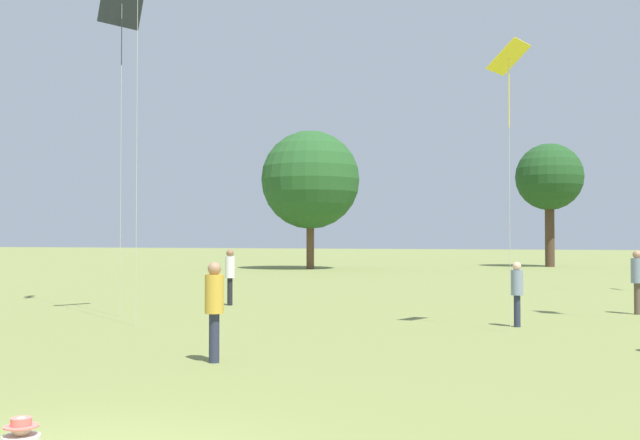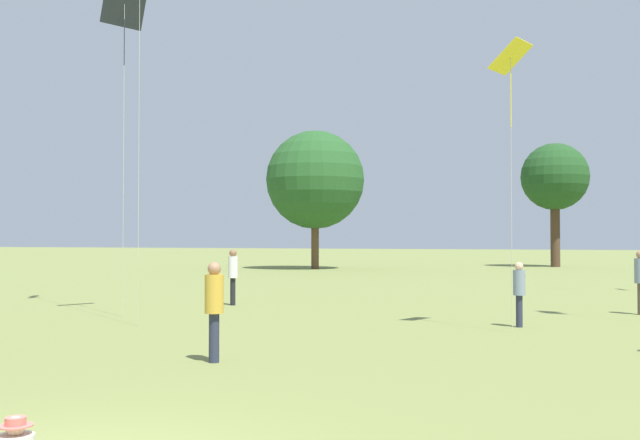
# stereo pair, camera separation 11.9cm
# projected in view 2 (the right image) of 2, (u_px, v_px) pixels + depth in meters

# --- Properties ---
(person_standing_1) EXTENTS (0.40, 0.40, 1.84)m
(person_standing_1) POSITION_uv_depth(u_px,v_px,m) (233.00, 271.00, 24.68)
(person_standing_1) COLOR black
(person_standing_1) RESTS_ON ground
(person_standing_2) EXTENTS (0.35, 0.35, 1.78)m
(person_standing_2) POSITION_uv_depth(u_px,v_px,m) (214.00, 302.00, 13.29)
(person_standing_2) COLOR #282D42
(person_standing_2) RESTS_ON ground
(person_standing_4) EXTENTS (0.42, 0.42, 1.62)m
(person_standing_4) POSITION_uv_depth(u_px,v_px,m) (519.00, 288.00, 18.57)
(person_standing_4) COLOR #282D42
(person_standing_4) RESTS_ON ground
(kite_7) EXTENTS (0.92, 1.37, 9.52)m
(kite_7) POSITION_uv_depth(u_px,v_px,m) (125.00, 9.00, 21.24)
(kite_7) COLOR #1E2328
(kite_7) RESTS_ON ground
(kite_9) EXTENTS (1.00, 1.14, 6.84)m
(kite_9) POSITION_uv_depth(u_px,v_px,m) (511.00, 63.00, 17.73)
(kite_9) COLOR yellow
(kite_9) RESTS_ON ground
(distant_tree_1) EXTENTS (7.12, 7.12, 10.03)m
(distant_tree_1) POSITION_uv_depth(u_px,v_px,m) (315.00, 180.00, 54.14)
(distant_tree_1) COLOR brown
(distant_tree_1) RESTS_ON ground
(distant_tree_2) EXTENTS (5.22, 5.22, 9.64)m
(distant_tree_2) POSITION_uv_depth(u_px,v_px,m) (555.00, 178.00, 58.22)
(distant_tree_2) COLOR #473323
(distant_tree_2) RESTS_ON ground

